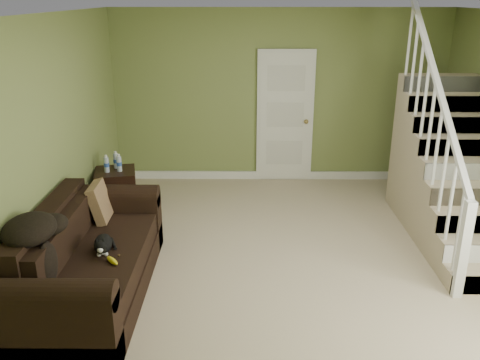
{
  "coord_description": "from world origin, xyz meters",
  "views": [
    {
      "loc": [
        -0.52,
        -4.9,
        2.77
      ],
      "look_at": [
        -0.57,
        0.28,
        0.87
      ],
      "focal_mm": 38.0,
      "sensor_mm": 36.0,
      "label": 1
    }
  ],
  "objects_px": {
    "banana": "(112,261)",
    "side_table": "(117,192)",
    "sofa": "(88,264)",
    "cat": "(102,245)"
  },
  "relations": [
    {
      "from": "sofa",
      "to": "cat",
      "type": "distance_m",
      "value": 0.29
    },
    {
      "from": "cat",
      "to": "banana",
      "type": "distance_m",
      "value": 0.25
    },
    {
      "from": "cat",
      "to": "banana",
      "type": "bearing_deg",
      "value": -63.87
    },
    {
      "from": "banana",
      "to": "side_table",
      "type": "bearing_deg",
      "value": 61.27
    },
    {
      "from": "banana",
      "to": "cat",
      "type": "bearing_deg",
      "value": 82.63
    },
    {
      "from": "cat",
      "to": "side_table",
      "type": "bearing_deg",
      "value": 92.27
    },
    {
      "from": "sofa",
      "to": "banana",
      "type": "height_order",
      "value": "sofa"
    },
    {
      "from": "side_table",
      "to": "banana",
      "type": "bearing_deg",
      "value": -77.15
    },
    {
      "from": "sofa",
      "to": "banana",
      "type": "xyz_separation_m",
      "value": [
        0.31,
        -0.24,
        0.17
      ]
    },
    {
      "from": "side_table",
      "to": "cat",
      "type": "relative_size",
      "value": 1.91
    }
  ]
}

